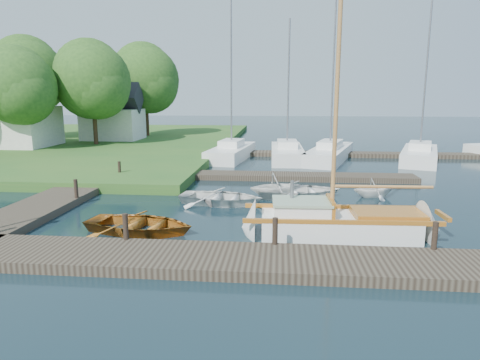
# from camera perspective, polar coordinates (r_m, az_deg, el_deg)

# --- Properties ---
(ground) EXTENTS (160.00, 160.00, 0.00)m
(ground) POSITION_cam_1_polar(r_m,az_deg,el_deg) (17.67, -0.00, -3.82)
(ground) COLOR black
(ground) RESTS_ON ground
(near_dock) EXTENTS (18.00, 2.20, 0.30)m
(near_dock) POSITION_cam_1_polar(r_m,az_deg,el_deg) (11.96, -2.74, -10.58)
(near_dock) COLOR #2E251C
(near_dock) RESTS_ON ground
(left_dock) EXTENTS (2.20, 18.00, 0.30)m
(left_dock) POSITION_cam_1_polar(r_m,az_deg,el_deg) (21.73, -20.98, -1.30)
(left_dock) COLOR #2E251C
(left_dock) RESTS_ON ground
(far_dock) EXTENTS (14.00, 1.60, 0.30)m
(far_dock) POSITION_cam_1_polar(r_m,az_deg,el_deg) (23.91, 6.24, 0.47)
(far_dock) COLOR #2E251C
(far_dock) RESTS_ON ground
(pontoon) EXTENTS (30.00, 1.60, 0.30)m
(pontoon) POSITION_cam_1_polar(r_m,az_deg,el_deg) (34.33, 19.52, 3.17)
(pontoon) COLOR #2E251C
(pontoon) RESTS_ON ground
(mooring_post_1) EXTENTS (0.16, 0.16, 0.80)m
(mooring_post_1) POSITION_cam_1_polar(r_m,az_deg,el_deg) (13.41, -15.01, -6.02)
(mooring_post_1) COLOR black
(mooring_post_1) RESTS_ON near_dock
(mooring_post_2) EXTENTS (0.16, 0.16, 0.80)m
(mooring_post_2) POSITION_cam_1_polar(r_m,az_deg,el_deg) (12.60, 4.70, -6.79)
(mooring_post_2) COLOR black
(mooring_post_2) RESTS_ON near_dock
(mooring_post_3) EXTENTS (0.16, 0.16, 0.80)m
(mooring_post_3) POSITION_cam_1_polar(r_m,az_deg,el_deg) (13.35, 24.54, -6.76)
(mooring_post_3) COLOR black
(mooring_post_3) RESTS_ON near_dock
(mooring_post_4) EXTENTS (0.16, 0.16, 0.80)m
(mooring_post_4) POSITION_cam_1_polar(r_m,az_deg,el_deg) (19.43, -21.02, -1.07)
(mooring_post_4) COLOR black
(mooring_post_4) RESTS_ON left_dock
(mooring_post_5) EXTENTS (0.16, 0.16, 0.80)m
(mooring_post_5) POSITION_cam_1_polar(r_m,az_deg,el_deg) (23.92, -15.77, 1.46)
(mooring_post_5) COLOR black
(mooring_post_5) RESTS_ON left_dock
(sailboat) EXTENTS (7.22, 2.24, 9.83)m
(sailboat) POSITION_cam_1_polar(r_m,az_deg,el_deg) (14.66, 13.47, -5.92)
(sailboat) COLOR white
(sailboat) RESTS_ON ground
(dinghy) EXTENTS (4.15, 3.27, 0.78)m
(dinghy) POSITION_cam_1_polar(r_m,az_deg,el_deg) (14.96, -13.24, -5.38)
(dinghy) COLOR brown
(dinghy) RESTS_ON ground
(tender_a) EXTENTS (3.94, 3.08, 0.75)m
(tender_a) POSITION_cam_1_polar(r_m,az_deg,el_deg) (18.36, -2.55, -2.05)
(tender_a) COLOR white
(tender_a) RESTS_ON ground
(tender_b) EXTENTS (3.02, 2.83, 1.27)m
(tender_b) POSITION_cam_1_polar(r_m,az_deg,el_deg) (19.44, 4.83, -0.54)
(tender_b) COLOR white
(tender_b) RESTS_ON ground
(tender_c) EXTENTS (4.16, 3.24, 0.79)m
(tender_c) POSITION_cam_1_polar(r_m,az_deg,el_deg) (19.66, 7.89, -1.19)
(tender_c) COLOR white
(tender_c) RESTS_ON ground
(tender_d) EXTENTS (2.20, 2.01, 0.99)m
(tender_d) POSITION_cam_1_polar(r_m,az_deg,el_deg) (20.44, 17.40, -0.84)
(tender_d) COLOR white
(tender_d) RESTS_ON ground
(marina_boat_0) EXTENTS (3.14, 7.62, 11.74)m
(marina_boat_0) POSITION_cam_1_polar(r_m,az_deg,el_deg) (31.32, -1.14, 3.89)
(marina_boat_0) COLOR white
(marina_boat_0) RESTS_ON ground
(marina_boat_1) EXTENTS (2.36, 7.60, 9.73)m
(marina_boat_1) POSITION_cam_1_polar(r_m,az_deg,el_deg) (31.11, 6.28, 3.74)
(marina_boat_1) COLOR white
(marina_boat_1) RESTS_ON ground
(marina_boat_2) EXTENTS (4.53, 8.98, 12.15)m
(marina_boat_2) POSITION_cam_1_polar(r_m,az_deg,el_deg) (31.44, 11.90, 3.67)
(marina_boat_2) COLOR white
(marina_boat_2) RESTS_ON ground
(marina_boat_4) EXTENTS (4.44, 7.67, 10.67)m
(marina_boat_4) POSITION_cam_1_polar(r_m,az_deg,el_deg) (32.39, 22.82, 3.24)
(marina_boat_4) COLOR white
(marina_boat_4) RESTS_ON ground
(house_a) EXTENTS (6.30, 5.00, 6.29)m
(house_a) POSITION_cam_1_polar(r_m,az_deg,el_deg) (39.46, -28.09, 7.58)
(house_a) COLOR silver
(house_a) RESTS_ON shore
(house_c) EXTENTS (5.25, 4.00, 5.28)m
(house_c) POSITION_cam_1_polar(r_m,az_deg,el_deg) (42.04, -16.58, 8.05)
(house_c) COLOR silver
(house_c) RESTS_ON shore
(tree_2) EXTENTS (5.83, 5.75, 7.82)m
(tree_2) POSITION_cam_1_polar(r_m,az_deg,el_deg) (36.71, -27.44, 11.05)
(tree_2) COLOR #332114
(tree_2) RESTS_ON shore
(tree_3) EXTENTS (6.41, 6.38, 8.74)m
(tree_3) POSITION_cam_1_polar(r_m,az_deg,el_deg) (38.37, -19.08, 12.47)
(tree_3) COLOR #332114
(tree_3) RESTS_ON shore
(tree_4) EXTENTS (7.01, 7.01, 9.66)m
(tree_4) POSITION_cam_1_polar(r_m,az_deg,el_deg) (45.65, -26.42, 12.35)
(tree_4) COLOR #332114
(tree_4) RESTS_ON shore
(tree_7) EXTENTS (6.83, 6.83, 9.38)m
(tree_7) POSITION_cam_1_polar(r_m,az_deg,el_deg) (45.16, -12.48, 13.04)
(tree_7) COLOR #332114
(tree_7) RESTS_ON shore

